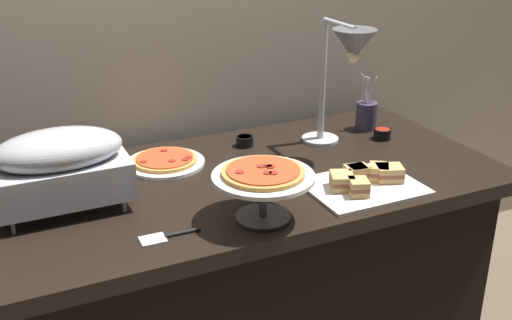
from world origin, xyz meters
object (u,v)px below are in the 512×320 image
Objects in this scene: chafing_dish at (60,165)px; utensil_holder at (366,115)px; heat_lamp at (347,56)px; pizza_plate_center at (263,180)px; sandwich_platter at (364,181)px; serving_spatula at (167,236)px; sauce_cup_near at (382,133)px; pizza_plate_front at (165,161)px; sauce_cup_far at (245,141)px.

chafing_dish reaches higher than utensil_holder.
pizza_plate_center is (-0.47, -0.32, -0.24)m from heat_lamp.
sandwich_platter is 2.09× the size of serving_spatula.
sauce_cup_near is 0.13m from utensil_holder.
pizza_plate_front is 0.69m from sandwich_platter.
sauce_cup_near is at bearing -93.40° from utensil_holder.
serving_spatula is at bearing -131.44° from sauce_cup_far.
sauce_cup_far is (0.19, 0.54, -0.10)m from pizza_plate_center.
chafing_dish is at bearing -175.80° from sauce_cup_near.
sandwich_platter reaches higher than serving_spatula.
heat_lamp is 1.31× the size of sandwich_platter.
pizza_plate_front is 0.53m from pizza_plate_center.
sauce_cup_near reaches higher than serving_spatula.
utensil_holder is at bearing 54.84° from sandwich_platter.
sauce_cup_far is at bearing 19.48° from chafing_dish.
sandwich_platter is 0.53m from sauce_cup_far.
sauce_cup_far is at bearing 176.18° from utensil_holder.
pizza_plate_center is (0.14, -0.50, 0.11)m from pizza_plate_front.
pizza_plate_center is 4.48× the size of sauce_cup_far.
chafing_dish is 1.00m from heat_lamp.
chafing_dish is 5.90× the size of sauce_cup_far.
utensil_holder is at bearing 9.86° from chafing_dish.
sauce_cup_near is (0.84, -0.11, 0.01)m from pizza_plate_front.
sandwich_platter is at bearing 3.43° from serving_spatula.
heat_lamp reaches higher than pizza_plate_center.
chafing_dish is at bearing 149.36° from pizza_plate_center.
sauce_cup_far is at bearing 48.56° from serving_spatula.
sauce_cup_far reaches higher than pizza_plate_front.
sauce_cup_far is 0.28× the size of utensil_holder.
heat_lamp is at bearing -38.55° from sauce_cup_far.
pizza_plate_front is 4.18× the size of sauce_cup_near.
utensil_holder reaches higher than pizza_plate_center.
sandwich_platter is (0.52, -0.45, 0.01)m from pizza_plate_front.
pizza_plate_center is at bearing -172.34° from sandwich_platter.
chafing_dish is at bearing -151.66° from pizza_plate_front.
chafing_dish reaches higher than serving_spatula.
pizza_plate_center is at bearing -144.12° from utensil_holder.
pizza_plate_front is at bearing 73.28° from serving_spatula.
serving_spatula is at bearing 177.68° from pizza_plate_center.
sauce_cup_near is at bearing -17.06° from sauce_cup_far.
sandwich_platter is at bearing -68.46° from sauce_cup_far.
sauce_cup_near is (0.32, 0.34, -0.00)m from sandwich_platter.
pizza_plate_front is 0.84m from utensil_holder.
sandwich_platter is 5.46× the size of sauce_cup_far.
heat_lamp reaches higher than sauce_cup_far.
serving_spatula is (-0.67, -0.04, -0.02)m from sandwich_platter.
chafing_dish is at bearing -170.14° from utensil_holder.
heat_lamp is 7.16× the size of sauce_cup_far.
pizza_plate_front is (0.37, 0.20, -0.13)m from chafing_dish.
pizza_plate_front is 1.20× the size of utensil_holder.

